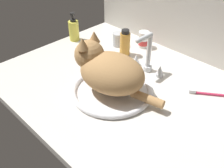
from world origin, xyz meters
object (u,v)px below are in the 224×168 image
at_px(sink_basin, 112,90).
at_px(metal_jar, 118,39).
at_px(faucet, 147,57).
at_px(pill_bottle, 144,40).
at_px(soap_pump_bottle, 74,30).
at_px(cat, 107,69).
at_px(amber_bottle, 125,43).
at_px(toothbrush, 213,94).

distance_m(sink_basin, metal_jar, 0.39).
relative_size(faucet, metal_jar, 2.67).
relative_size(pill_bottle, soap_pump_bottle, 0.55).
xyz_separation_m(pill_bottle, metal_jar, (-0.10, -0.08, -0.00)).
bearing_deg(sink_basin, pill_bottle, 111.85).
bearing_deg(faucet, cat, -95.84).
height_order(cat, amber_bottle, cat).
height_order(soap_pump_bottle, amber_bottle, soap_pump_bottle).
bearing_deg(metal_jar, pill_bottle, 38.00).
xyz_separation_m(faucet, pill_bottle, (-0.15, 0.17, -0.03)).
bearing_deg(sink_basin, toothbrush, 41.92).
bearing_deg(sink_basin, cat, -168.67).
distance_m(amber_bottle, toothbrush, 0.46).
height_order(pill_bottle, amber_bottle, amber_bottle).
relative_size(sink_basin, pill_bottle, 3.89).
bearing_deg(soap_pump_bottle, metal_jar, 29.53).
relative_size(pill_bottle, amber_bottle, 0.64).
bearing_deg(soap_pump_bottle, sink_basin, -21.35).
relative_size(cat, amber_bottle, 2.95).
bearing_deg(toothbrush, metal_jar, 176.17).
height_order(sink_basin, faucet, faucet).
xyz_separation_m(amber_bottle, toothbrush, (0.46, 0.01, -0.05)).
xyz_separation_m(sink_basin, toothbrush, (0.29, 0.26, -0.00)).
bearing_deg(amber_bottle, faucet, -14.17).
distance_m(pill_bottle, metal_jar, 0.13).
bearing_deg(amber_bottle, soap_pump_bottle, -166.02).
distance_m(pill_bottle, amber_bottle, 0.13).
distance_m(soap_pump_bottle, metal_jar, 0.24).
distance_m(faucet, pill_bottle, 0.23).
height_order(pill_bottle, metal_jar, pill_bottle).
bearing_deg(toothbrush, amber_bottle, -179.01).
bearing_deg(amber_bottle, toothbrush, 0.99).
height_order(metal_jar, amber_bottle, amber_bottle).
bearing_deg(pill_bottle, toothbrush, -14.66).
relative_size(sink_basin, toothbrush, 1.95).
relative_size(metal_jar, toothbrush, 0.42).
bearing_deg(faucet, pill_bottle, 132.43).
bearing_deg(soap_pump_bottle, pill_bottle, 32.50).
bearing_deg(toothbrush, faucet, -170.31).
relative_size(cat, pill_bottle, 4.60).
bearing_deg(sink_basin, metal_jar, 130.31).
relative_size(cat, soap_pump_bottle, 2.51).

